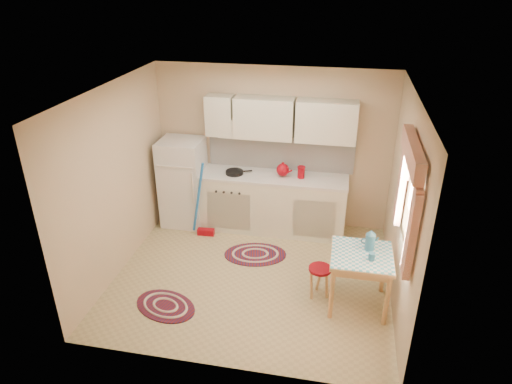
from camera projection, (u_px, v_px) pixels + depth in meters
The scene contains 14 objects.
room_shell at pixel (268, 160), 5.64m from camera, with size 3.64×3.60×2.52m.
fridge at pixel (183, 182), 7.19m from camera, with size 0.65×0.60×1.40m, color silver.
broom at pixel (204, 200), 6.85m from camera, with size 0.28×0.12×1.20m, color blue, non-canonical shape.
base_cabinets at pixel (272, 204), 7.10m from camera, with size 2.25×0.60×0.88m, color silver.
countertop at pixel (273, 177), 6.90m from camera, with size 2.27×0.62×0.04m, color silver.
frying_pan at pixel (234, 172), 6.94m from camera, with size 0.27×0.27×0.05m, color black.
red_kettle at pixel (283, 170), 6.82m from camera, with size 0.21×0.19×0.21m, color maroon, non-canonical shape.
red_canister at pixel (301, 173), 6.78m from camera, with size 0.11×0.11×0.16m, color maroon.
table at pixel (359, 280), 5.49m from camera, with size 0.72×0.72×0.72m, color tan.
stool at pixel (319, 282), 5.70m from camera, with size 0.28×0.28×0.42m, color maroon.
coffee_pot at pixel (370, 240), 5.36m from camera, with size 0.14×0.12×0.28m, color #2C6588, non-canonical shape.
mug at pixel (372, 257), 5.21m from camera, with size 0.08×0.08×0.10m, color #2C6588.
rug_center at pixel (255, 254), 6.61m from camera, with size 0.90×0.60×0.02m, color maroon, non-canonical shape.
rug_left at pixel (166, 306), 5.59m from camera, with size 0.81×0.54×0.02m, color maroon, non-canonical shape.
Camera 1 is at (1.02, -4.93, 3.72)m, focal length 32.00 mm.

